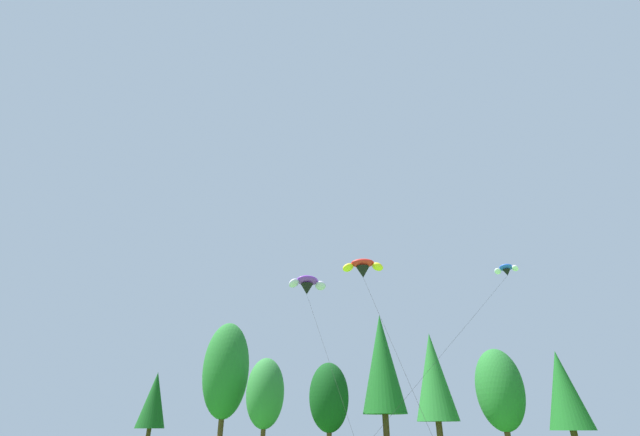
{
  "coord_description": "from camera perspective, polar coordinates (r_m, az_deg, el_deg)",
  "views": [
    {
      "loc": [
        6.62,
        6.28,
        2.32
      ],
      "look_at": [
        -2.91,
        25.44,
        12.87
      ],
      "focal_mm": 24.01,
      "sensor_mm": 36.0,
      "label": 1
    }
  ],
  "objects": [
    {
      "name": "treeline_tree_a",
      "position": [
        62.42,
        -21.28,
        -21.65
      ],
      "size": [
        3.56,
        3.56,
        8.9
      ],
      "color": "#472D19",
      "rests_on": "ground_plane"
    },
    {
      "name": "treeline_tree_b",
      "position": [
        60.27,
        -12.42,
        -19.13
      ],
      "size": [
        5.9,
        5.9,
        15.18
      ],
      "color": "#472D19",
      "rests_on": "ground_plane"
    },
    {
      "name": "treeline_tree_c",
      "position": [
        55.91,
        -7.32,
        -22.11
      ],
      "size": [
        4.55,
        4.55,
        10.18
      ],
      "color": "#472D19",
      "rests_on": "ground_plane"
    },
    {
      "name": "treeline_tree_d",
      "position": [
        48.92,
        1.19,
        -22.74
      ],
      "size": [
        4.17,
        4.17,
        8.77
      ],
      "color": "#472D19",
      "rests_on": "ground_plane"
    },
    {
      "name": "treeline_tree_e",
      "position": [
        50.26,
        8.28,
        -18.53
      ],
      "size": [
        4.71,
        4.71,
        14.12
      ],
      "color": "#472D19",
      "rests_on": "ground_plane"
    },
    {
      "name": "treeline_tree_f",
      "position": [
        46.93,
        14.89,
        -19.67
      ],
      "size": [
        4.07,
        4.07,
        11.23
      ],
      "color": "#472D19",
      "rests_on": "ground_plane"
    },
    {
      "name": "treeline_tree_g",
      "position": [
        46.21,
        22.83,
        -20.3
      ],
      "size": [
        4.3,
        4.3,
        9.26
      ],
      "color": "#472D19",
      "rests_on": "ground_plane"
    },
    {
      "name": "treeline_tree_h",
      "position": [
        43.62,
        29.72,
        -19.24
      ],
      "size": [
        3.44,
        3.44,
        8.37
      ],
      "color": "#472D19",
      "rests_on": "ground_plane"
    },
    {
      "name": "parafoil_kite_high_blue_white",
      "position": [
        43.44,
        23.58,
        -6.36
      ],
      "size": [
        9.04,
        18.87,
        14.92
      ],
      "color": "blue"
    },
    {
      "name": "parafoil_kite_mid_red_yellow",
      "position": [
        27.64,
        5.73,
        -6.6
      ],
      "size": [
        6.64,
        7.69,
        10.97
      ],
      "color": "red"
    },
    {
      "name": "parafoil_kite_far_purple",
      "position": [
        36.97,
        -1.73,
        -8.86
      ],
      "size": [
        9.03,
        9.58,
        12.99
      ],
      "color": "purple"
    }
  ]
}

